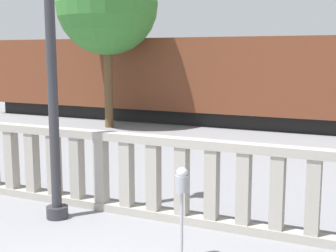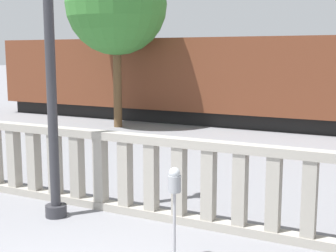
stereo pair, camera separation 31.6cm
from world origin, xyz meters
name	(u,v)px [view 1 (the left image)]	position (x,y,z in m)	size (l,w,h in m)	color
balustrade	(182,181)	(0.00, 3.17, 0.71)	(14.13, 0.24, 1.41)	#9E998E
parking_meter	(182,186)	(0.57, 1.84, 1.03)	(0.18, 0.18, 1.29)	#99999E
train_near	(332,82)	(1.18, 13.99, 1.75)	(28.68, 2.93, 3.94)	black
train_far	(225,67)	(-6.23, 24.55, 1.91)	(25.62, 2.82, 4.24)	black
tree_left	(107,4)	(-6.43, 11.23, 4.51)	(3.71, 3.71, 6.38)	brown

